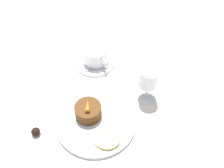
# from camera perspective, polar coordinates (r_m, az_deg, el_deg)

# --- Properties ---
(ground_plane) EXTENTS (3.00, 3.00, 0.00)m
(ground_plane) POSITION_cam_1_polar(r_m,az_deg,el_deg) (0.82, -1.75, -6.49)
(ground_plane) COLOR white
(dinner_plate) EXTENTS (0.24, 0.24, 0.01)m
(dinner_plate) POSITION_cam_1_polar(r_m,az_deg,el_deg) (0.79, -3.53, -8.01)
(dinner_plate) COLOR white
(dinner_plate) RESTS_ON ground_plane
(saucer) EXTENTS (0.14, 0.14, 0.01)m
(saucer) POSITION_cam_1_polar(r_m,az_deg,el_deg) (0.96, -3.76, 4.84)
(saucer) COLOR white
(saucer) RESTS_ON ground_plane
(coffee_cup) EXTENTS (0.11, 0.09, 0.06)m
(coffee_cup) POSITION_cam_1_polar(r_m,az_deg,el_deg) (0.93, -3.61, 6.33)
(coffee_cup) COLOR white
(coffee_cup) RESTS_ON saucer
(spoon) EXTENTS (0.04, 0.10, 0.00)m
(spoon) POSITION_cam_1_polar(r_m,az_deg,el_deg) (0.93, -2.50, 3.48)
(spoon) COLOR silver
(spoon) RESTS_ON saucer
(wine_glass) EXTENTS (0.07, 0.07, 0.12)m
(wine_glass) POSITION_cam_1_polar(r_m,az_deg,el_deg) (0.80, 7.94, 0.87)
(wine_glass) COLOR silver
(wine_glass) RESTS_ON ground_plane
(fork) EXTENTS (0.04, 0.17, 0.01)m
(fork) POSITION_cam_1_polar(r_m,az_deg,el_deg) (0.74, 6.67, -15.68)
(fork) COLOR silver
(fork) RESTS_ON ground_plane
(dessert_cake) EXTENTS (0.08, 0.08, 0.04)m
(dessert_cake) POSITION_cam_1_polar(r_m,az_deg,el_deg) (0.78, -5.21, -5.87)
(dessert_cake) COLOR #563314
(dessert_cake) RESTS_ON dinner_plate
(carrot_garnish) EXTENTS (0.04, 0.03, 0.01)m
(carrot_garnish) POSITION_cam_1_polar(r_m,az_deg,el_deg) (0.76, -5.35, -4.68)
(carrot_garnish) COLOR orange
(carrot_garnish) RESTS_ON dessert_cake
(pineapple_slice) EXTENTS (0.08, 0.08, 0.01)m
(pineapple_slice) POSITION_cam_1_polar(r_m,az_deg,el_deg) (0.75, -1.06, -11.51)
(pineapple_slice) COLOR #EFE075
(pineapple_slice) RESTS_ON dinner_plate
(chocolate_truffle) EXTENTS (0.03, 0.03, 0.03)m
(chocolate_truffle) POSITION_cam_1_polar(r_m,az_deg,el_deg) (0.80, -16.28, -9.93)
(chocolate_truffle) COLOR black
(chocolate_truffle) RESTS_ON ground_plane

